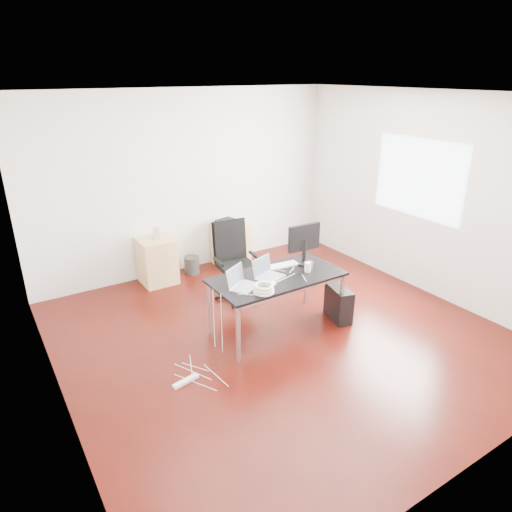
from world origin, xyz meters
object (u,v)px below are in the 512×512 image
filing_cabinet_left (157,261)px  pc_tower (339,303)px  desk (277,280)px  filing_cabinet_right (231,245)px  office_chair (234,257)px

filing_cabinet_left → pc_tower: 2.80m
desk → filing_cabinet_right: (0.55, 2.10, -0.33)m
pc_tower → office_chair: bearing=137.2°
filing_cabinet_left → desk: bearing=-70.7°
desk → filing_cabinet_left: size_ratio=2.29×
filing_cabinet_left → filing_cabinet_right: size_ratio=1.00×
desk → pc_tower: 0.97m
office_chair → pc_tower: office_chair is taller
desk → filing_cabinet_left: desk is taller
desk → filing_cabinet_right: desk is taller
filing_cabinet_right → filing_cabinet_left: bearing=180.0°
desk → office_chair: bearing=89.2°
office_chair → filing_cabinet_left: office_chair is taller
desk → filing_cabinet_right: size_ratio=2.29×
pc_tower → desk: bearing=179.6°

